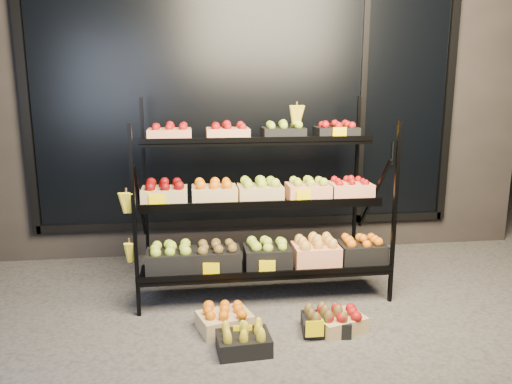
{
  "coord_description": "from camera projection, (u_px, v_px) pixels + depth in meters",
  "views": [
    {
      "loc": [
        -0.59,
        -3.52,
        1.78
      ],
      "look_at": [
        -0.05,
        0.55,
        0.88
      ],
      "focal_mm": 35.0,
      "sensor_mm": 36.0,
      "label": 1
    }
  ],
  "objects": [
    {
      "name": "tag_floor_a",
      "position": [
        243.0,
        339.0,
        3.43
      ],
      "size": [
        0.13,
        0.01,
        0.12
      ],
      "primitive_type": "cube",
      "color": "#FEDC00",
      "rests_on": "ground"
    },
    {
      "name": "building",
      "position": [
        238.0,
        86.0,
        6.0
      ],
      "size": [
        6.0,
        2.08,
        3.5
      ],
      "color": "#2D2826",
      "rests_on": "ground"
    },
    {
      "name": "floor_crate_left",
      "position": [
        225.0,
        318.0,
        3.67
      ],
      "size": [
        0.44,
        0.37,
        0.19
      ],
      "rotation": [
        0.0,
        0.0,
        0.29
      ],
      "color": "tan",
      "rests_on": "ground"
    },
    {
      "name": "display_rack",
      "position": [
        260.0,
        202.0,
        4.28
      ],
      "size": [
        2.18,
        1.02,
        1.71
      ],
      "color": "black",
      "rests_on": "ground"
    },
    {
      "name": "floor_crate_right",
      "position": [
        325.0,
        321.0,
        3.64
      ],
      "size": [
        0.37,
        0.29,
        0.18
      ],
      "rotation": [
        0.0,
        0.0,
        -0.13
      ],
      "color": "black",
      "rests_on": "ground"
    },
    {
      "name": "floor_crate_midright",
      "position": [
        340.0,
        320.0,
        3.65
      ],
      "size": [
        0.4,
        0.34,
        0.18
      ],
      "rotation": [
        0.0,
        0.0,
        0.31
      ],
      "color": "tan",
      "rests_on": "ground"
    },
    {
      "name": "ground",
      "position": [
        272.0,
        318.0,
        3.87
      ],
      "size": [
        24.0,
        24.0,
        0.0
      ],
      "primitive_type": "plane",
      "color": "#514F4C",
      "rests_on": "ground"
    },
    {
      "name": "tag_floor_b",
      "position": [
        315.0,
        334.0,
        3.5
      ],
      "size": [
        0.13,
        0.01,
        0.12
      ],
      "primitive_type": "cube",
      "color": "#FEDC00",
      "rests_on": "ground"
    },
    {
      "name": "floor_crate_midleft",
      "position": [
        244.0,
        340.0,
        3.36
      ],
      "size": [
        0.37,
        0.28,
        0.19
      ],
      "rotation": [
        0.0,
        0.0,
        0.07
      ],
      "color": "black",
      "rests_on": "ground"
    }
  ]
}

